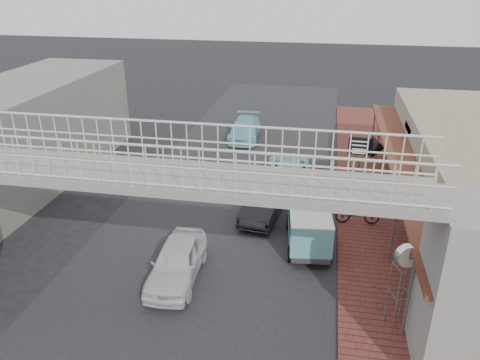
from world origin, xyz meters
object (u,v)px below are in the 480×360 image
at_px(motorcycle_near, 358,213).
at_px(angkot_curb, 289,171).
at_px(dark_sedan, 265,201).
at_px(angkot_van, 309,222).
at_px(angkot_far, 245,129).
at_px(motorcycle_far, 379,187).
at_px(white_hatchback, 177,262).
at_px(arrow_sign, 376,148).
at_px(street_clock, 406,260).

bearing_deg(motorcycle_near, angkot_curb, 35.03).
bearing_deg(dark_sedan, angkot_van, -40.66).
xyz_separation_m(angkot_far, motorcycle_far, (7.91, -7.56, -0.04)).
distance_m(angkot_far, angkot_van, 13.45).
xyz_separation_m(white_hatchback, dark_sedan, (2.42, 5.29, -0.01)).
bearing_deg(angkot_van, dark_sedan, 125.36).
relative_size(angkot_van, motorcycle_far, 2.19).
distance_m(dark_sedan, angkot_van, 3.08).
bearing_deg(arrow_sign, motorcycle_near, -101.18).
height_order(street_clock, arrow_sign, arrow_sign).
bearing_deg(arrow_sign, white_hatchback, -128.26).
relative_size(angkot_curb, street_clock, 1.64).
xyz_separation_m(angkot_curb, arrow_sign, (4.10, -0.87, 1.83)).
distance_m(dark_sedan, motorcycle_far, 5.83).
relative_size(angkot_van, street_clock, 1.29).
bearing_deg(angkot_curb, dark_sedan, 72.89).
xyz_separation_m(white_hatchback, angkot_far, (-0.34, 15.58, -0.03)).
height_order(motorcycle_near, motorcycle_far, motorcycle_far).
bearing_deg(motorcycle_far, angkot_curb, 60.80).
xyz_separation_m(angkot_van, arrow_sign, (2.79, 5.17, 1.38)).
bearing_deg(motorcycle_near, motorcycle_far, -25.54).
bearing_deg(street_clock, motorcycle_near, 75.84).
bearing_deg(angkot_curb, motorcycle_near, 123.67).
height_order(dark_sedan, street_clock, street_clock).
height_order(motorcycle_near, arrow_sign, arrow_sign).
bearing_deg(arrow_sign, dark_sedan, -145.75).
height_order(dark_sedan, motorcycle_near, dark_sedan).
xyz_separation_m(white_hatchback, arrow_sign, (7.26, 8.20, 1.80)).
bearing_deg(motorcycle_near, dark_sedan, 82.49).
height_order(angkot_far, street_clock, street_clock).
bearing_deg(street_clock, arrow_sign, 68.24).
relative_size(white_hatchback, motorcycle_near, 2.13).
xyz_separation_m(angkot_van, motorcycle_far, (3.11, 4.99, -0.49)).
xyz_separation_m(angkot_van, motorcycle_near, (1.99, 2.07, -0.51)).
xyz_separation_m(angkot_curb, angkot_van, (1.31, -6.04, 0.45)).
height_order(angkot_curb, motorcycle_far, angkot_curb).
height_order(white_hatchback, angkot_curb, white_hatchback).
relative_size(motorcycle_far, arrow_sign, 0.57).
relative_size(dark_sedan, angkot_van, 1.10).
height_order(dark_sedan, angkot_van, angkot_van).
relative_size(white_hatchback, street_clock, 1.39).
relative_size(dark_sedan, motorcycle_near, 2.18).
height_order(dark_sedan, motorcycle_far, dark_sedan).
bearing_deg(angkot_van, street_clock, -62.14).
bearing_deg(white_hatchback, angkot_far, 88.82).
height_order(angkot_van, motorcycle_far, angkot_van).
distance_m(angkot_curb, arrow_sign, 4.57).
bearing_deg(street_clock, white_hatchback, 147.97).
bearing_deg(street_clock, motorcycle_far, 66.32).
height_order(white_hatchback, arrow_sign, arrow_sign).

